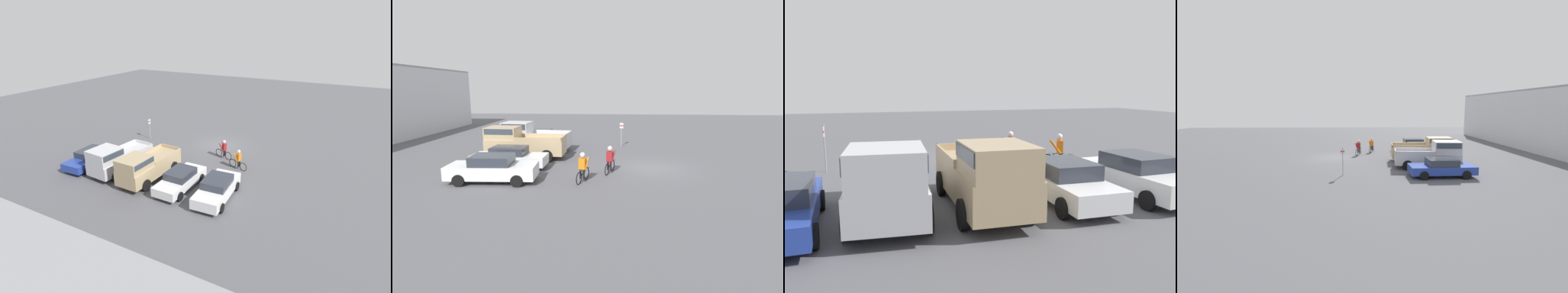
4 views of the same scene
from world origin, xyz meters
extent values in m
plane|color=#56565B|center=(0.00, 0.00, 0.00)|extent=(80.00, 80.00, 0.00)
cube|color=white|center=(-3.56, 8.92, 0.61)|extent=(2.00, 4.78, 0.69)
cube|color=#2D333D|center=(-3.56, 8.92, 1.21)|extent=(1.70, 2.19, 0.50)
cylinder|color=black|center=(-2.74, 10.46, 0.31)|extent=(0.21, 0.64, 0.63)
cylinder|color=black|center=(-4.38, 7.37, 0.31)|extent=(0.21, 0.64, 0.63)
cylinder|color=black|center=(-2.60, 7.46, 0.31)|extent=(0.21, 0.64, 0.63)
cube|color=white|center=(-0.76, 8.90, 0.58)|extent=(1.83, 4.66, 0.62)
cube|color=#2D333D|center=(-0.76, 8.90, 1.14)|extent=(1.60, 2.11, 0.49)
cylinder|color=black|center=(-1.58, 10.40, 0.32)|extent=(0.19, 0.64, 0.64)
cylinder|color=black|center=(0.13, 10.36, 0.32)|extent=(0.19, 0.64, 0.64)
cylinder|color=black|center=(-1.65, 7.45, 0.32)|extent=(0.19, 0.64, 0.64)
cylinder|color=black|center=(0.07, 7.41, 0.32)|extent=(0.19, 0.64, 0.64)
cube|color=tan|center=(2.04, 8.61, 0.89)|extent=(2.12, 5.61, 1.03)
cube|color=tan|center=(2.10, 10.27, 1.84)|extent=(1.85, 2.28, 0.85)
cube|color=#333D47|center=(2.10, 10.27, 2.02)|extent=(1.90, 2.10, 0.38)
cube|color=tan|center=(1.08, 7.54, 1.54)|extent=(0.20, 3.32, 0.25)
cube|color=tan|center=(2.92, 7.47, 1.54)|extent=(0.20, 3.32, 0.25)
cube|color=tan|center=(1.94, 5.88, 1.54)|extent=(1.92, 0.15, 0.25)
cylinder|color=black|center=(1.15, 10.36, 0.42)|extent=(0.25, 0.85, 0.84)
cylinder|color=black|center=(3.06, 10.29, 0.42)|extent=(0.25, 0.85, 0.84)
cylinder|color=black|center=(1.02, 6.93, 0.42)|extent=(0.25, 0.85, 0.84)
cylinder|color=black|center=(2.93, 6.86, 0.42)|extent=(0.25, 0.85, 0.84)
cube|color=silver|center=(4.84, 8.50, 0.84)|extent=(2.45, 5.49, 0.93)
cube|color=silver|center=(4.97, 10.10, 1.79)|extent=(2.03, 2.28, 0.98)
cube|color=#333D47|center=(4.97, 10.10, 2.01)|extent=(2.08, 2.12, 0.43)
cube|color=silver|center=(3.79, 7.51, 1.43)|extent=(0.34, 3.20, 0.25)
cube|color=silver|center=(5.72, 7.36, 1.43)|extent=(0.34, 3.20, 0.25)
cube|color=silver|center=(4.63, 5.88, 1.43)|extent=(2.02, 0.24, 0.25)
cylinder|color=black|center=(3.97, 10.23, 0.41)|extent=(0.29, 0.83, 0.82)
cylinder|color=black|center=(5.98, 10.07, 0.41)|extent=(0.29, 0.83, 0.82)
cylinder|color=black|center=(3.70, 6.93, 0.41)|extent=(0.29, 0.83, 0.82)
cylinder|color=black|center=(5.72, 6.77, 0.41)|extent=(0.29, 0.83, 0.82)
cylinder|color=black|center=(6.68, 10.44, 0.31)|extent=(0.20, 0.63, 0.63)
cylinder|color=black|center=(6.78, 7.40, 0.31)|extent=(0.20, 0.63, 0.63)
torus|color=black|center=(-0.86, 2.46, 0.33)|extent=(0.69, 0.27, 0.71)
torus|color=black|center=(-1.88, 2.80, 0.33)|extent=(0.69, 0.27, 0.71)
cylinder|color=maroon|center=(-1.37, 2.63, 0.50)|extent=(0.54, 0.21, 0.38)
cylinder|color=maroon|center=(-1.37, 2.63, 0.70)|extent=(0.57, 0.22, 0.04)
cylinder|color=maroon|center=(-1.55, 2.69, 0.50)|extent=(0.05, 0.05, 0.35)
cylinder|color=maroon|center=(-0.99, 2.51, 0.73)|extent=(0.16, 0.44, 0.02)
cylinder|color=black|center=(-1.44, 2.75, 0.46)|extent=(0.15, 0.15, 0.53)
cylinder|color=black|center=(-1.50, 2.58, 0.46)|extent=(0.15, 0.15, 0.53)
cube|color=maroon|center=(-1.42, 2.65, 1.02)|extent=(0.34, 0.42, 0.59)
cylinder|color=maroon|center=(-1.16, 2.74, 1.02)|extent=(0.53, 0.25, 0.65)
cylinder|color=maroon|center=(-1.27, 2.42, 1.02)|extent=(0.53, 0.25, 0.65)
sphere|color=tan|center=(-1.39, 2.64, 1.44)|extent=(0.25, 0.25, 0.25)
sphere|color=silver|center=(-1.39, 2.64, 1.50)|extent=(0.27, 0.27, 0.27)
torus|color=black|center=(-2.72, 3.92, 0.32)|extent=(0.68, 0.26, 0.69)
torus|color=black|center=(-3.72, 4.24, 0.32)|extent=(0.68, 0.26, 0.69)
cylinder|color=#2D5133|center=(-3.22, 4.08, 0.49)|extent=(0.53, 0.20, 0.37)
cylinder|color=#2D5133|center=(-3.22, 4.08, 0.69)|extent=(0.56, 0.21, 0.04)
cylinder|color=#2D5133|center=(-3.39, 4.14, 0.49)|extent=(0.05, 0.05, 0.34)
cylinder|color=#2D5133|center=(-2.84, 3.96, 0.71)|extent=(0.16, 0.44, 0.02)
cylinder|color=black|center=(-3.29, 4.20, 0.45)|extent=(0.15, 0.15, 0.52)
cylinder|color=black|center=(-3.35, 4.03, 0.45)|extent=(0.15, 0.15, 0.52)
cube|color=orange|center=(-3.27, 4.10, 1.01)|extent=(0.34, 0.42, 0.59)
cylinder|color=orange|center=(-3.02, 4.19, 1.01)|extent=(0.52, 0.25, 0.65)
cylinder|color=orange|center=(-3.12, 3.87, 1.01)|extent=(0.52, 0.25, 0.65)
sphere|color=tan|center=(-3.24, 4.09, 1.43)|extent=(0.25, 0.25, 0.25)
sphere|color=silver|center=(-3.24, 4.09, 1.49)|extent=(0.27, 0.27, 0.27)
cylinder|color=#9E9EA3|center=(7.08, 1.66, 1.07)|extent=(0.06, 0.06, 2.13)
cube|color=white|center=(7.08, 1.66, 1.81)|extent=(0.04, 0.30, 0.45)
cube|color=red|center=(7.08, 1.66, 1.81)|extent=(0.05, 0.30, 0.10)
camera|label=1|loc=(-10.53, 25.14, 10.71)|focal=28.00mm
camera|label=2|loc=(-18.96, 2.68, 4.98)|focal=28.00mm
camera|label=3|loc=(5.55, 19.62, 3.74)|focal=35.00mm
camera|label=4|loc=(26.18, 3.30, 5.04)|focal=24.00mm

